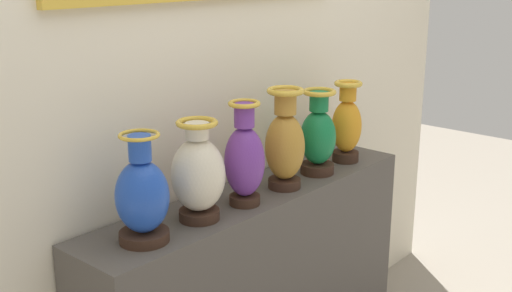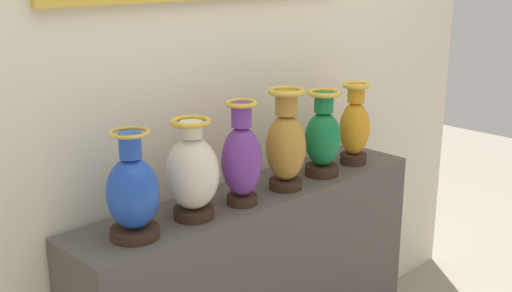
{
  "view_description": "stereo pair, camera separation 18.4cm",
  "coord_description": "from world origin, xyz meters",
  "px_view_note": "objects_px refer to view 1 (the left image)",
  "views": [
    {
      "loc": [
        -1.72,
        -1.52,
        1.75
      ],
      "look_at": [
        0.0,
        0.0,
        1.08
      ],
      "focal_mm": 45.17,
      "sensor_mm": 36.0,
      "label": 1
    },
    {
      "loc": [
        -1.6,
        -1.65,
        1.75
      ],
      "look_at": [
        0.0,
        0.0,
        1.08
      ],
      "focal_mm": 45.17,
      "sensor_mm": 36.0,
      "label": 2
    }
  ],
  "objects_px": {
    "vase_violet": "(245,159)",
    "vase_ochre": "(285,143)",
    "vase_ivory": "(198,174)",
    "vase_emerald": "(318,136)",
    "vase_sapphire": "(142,197)",
    "vase_amber": "(347,125)"
  },
  "relations": [
    {
      "from": "vase_ivory",
      "to": "vase_amber",
      "type": "xyz_separation_m",
      "value": [
        0.88,
        -0.0,
        0.0
      ]
    },
    {
      "from": "vase_emerald",
      "to": "vase_amber",
      "type": "bearing_deg",
      "value": 1.51
    },
    {
      "from": "vase_emerald",
      "to": "vase_sapphire",
      "type": "bearing_deg",
      "value": 179.29
    },
    {
      "from": "vase_sapphire",
      "to": "vase_violet",
      "type": "distance_m",
      "value": 0.44
    },
    {
      "from": "vase_violet",
      "to": "vase_ochre",
      "type": "height_order",
      "value": "vase_ochre"
    },
    {
      "from": "vase_ochre",
      "to": "vase_amber",
      "type": "distance_m",
      "value": 0.44
    },
    {
      "from": "vase_violet",
      "to": "vase_ochre",
      "type": "xyz_separation_m",
      "value": [
        0.23,
        0.0,
        0.01
      ]
    },
    {
      "from": "vase_amber",
      "to": "vase_violet",
      "type": "bearing_deg",
      "value": -178.59
    },
    {
      "from": "vase_sapphire",
      "to": "vase_ochre",
      "type": "bearing_deg",
      "value": -1.62
    },
    {
      "from": "vase_amber",
      "to": "vase_ochre",
      "type": "bearing_deg",
      "value": -178.23
    },
    {
      "from": "vase_ivory",
      "to": "vase_ochre",
      "type": "bearing_deg",
      "value": -2.25
    },
    {
      "from": "vase_sapphire",
      "to": "vase_ivory",
      "type": "bearing_deg",
      "value": -0.46
    },
    {
      "from": "vase_ivory",
      "to": "vase_emerald",
      "type": "bearing_deg",
      "value": -0.8
    },
    {
      "from": "vase_ivory",
      "to": "vase_violet",
      "type": "bearing_deg",
      "value": -5.54
    },
    {
      "from": "vase_sapphire",
      "to": "vase_amber",
      "type": "height_order",
      "value": "vase_amber"
    },
    {
      "from": "vase_violet",
      "to": "vase_emerald",
      "type": "xyz_separation_m",
      "value": [
        0.46,
        0.01,
        -0.01
      ]
    },
    {
      "from": "vase_ivory",
      "to": "vase_ochre",
      "type": "xyz_separation_m",
      "value": [
        0.44,
        -0.02,
        0.02
      ]
    },
    {
      "from": "vase_ochre",
      "to": "vase_sapphire",
      "type": "bearing_deg",
      "value": 178.38
    },
    {
      "from": "vase_violet",
      "to": "vase_amber",
      "type": "relative_size",
      "value": 1.07
    },
    {
      "from": "vase_ivory",
      "to": "vase_sapphire",
      "type": "bearing_deg",
      "value": 179.54
    },
    {
      "from": "vase_ivory",
      "to": "vase_violet",
      "type": "height_order",
      "value": "vase_violet"
    },
    {
      "from": "vase_violet",
      "to": "vase_ivory",
      "type": "bearing_deg",
      "value": 174.46
    }
  ]
}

